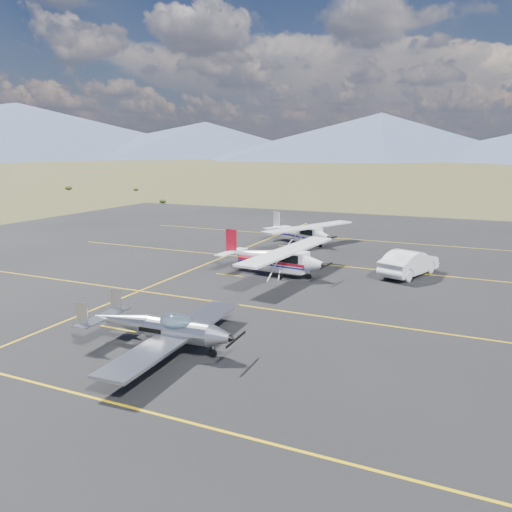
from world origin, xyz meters
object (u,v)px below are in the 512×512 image
Objects in this scene: aircraft_cessna at (274,256)px; sedan at (409,263)px; aircraft_low_wing at (163,328)px; aircraft_plain at (300,231)px.

aircraft_cessna is 2.11× the size of sedan.
sedan is (7.38, 16.85, -0.08)m from aircraft_low_wing.
aircraft_plain is 1.87× the size of sedan.
aircraft_cessna is at bearing 90.72° from aircraft_low_wing.
aircraft_plain is 12.88m from sedan.
sedan is (10.21, -7.84, -0.26)m from aircraft_plain.
aircraft_low_wing is 24.85m from aircraft_plain.
aircraft_low_wing is at bearing 86.09° from sedan.
aircraft_low_wing is 18.40m from sedan.
aircraft_low_wing is 0.94× the size of aircraft_plain.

